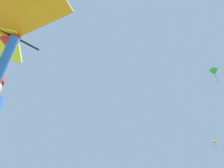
{
  "coord_description": "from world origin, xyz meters",
  "views": [
    {
      "loc": [
        1.55,
        -0.86,
        0.54
      ],
      "look_at": [
        -0.39,
        1.65,
        2.5
      ],
      "focal_mm": 30.45,
      "sensor_mm": 36.0,
      "label": 1
    }
  ],
  "objects": [
    {
      "name": "distant_kite_green_high_left",
      "position": [
        -0.47,
        26.11,
        16.49
      ],
      "size": [
        1.53,
        1.53,
        2.57
      ],
      "color": "green"
    },
    {
      "name": "held_stunt_kite",
      "position": [
        -0.4,
        -0.42,
        2.27
      ],
      "size": [
        1.98,
        1.13,
        0.42
      ],
      "color": "black"
    },
    {
      "name": "distant_kite_orange_far_center",
      "position": [
        -4.39,
        34.43,
        8.78
      ],
      "size": [
        0.94,
        1.04,
        1.61
      ],
      "color": "orange"
    }
  ]
}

